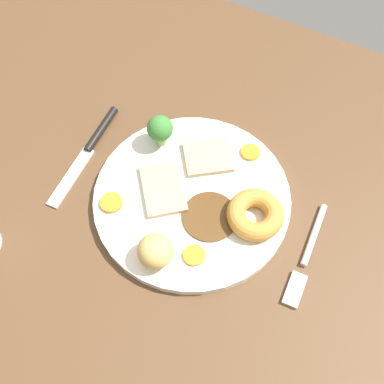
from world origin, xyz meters
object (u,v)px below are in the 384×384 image
meat_slice_main (163,189)px  carrot_coin_side (250,152)px  carrot_coin_back (111,203)px  fork (306,256)px  knife (91,146)px  carrot_coin_front (194,255)px  yorkshire_pudding (255,215)px  broccoli_floret (160,129)px  roast_potato_left (155,251)px  dinner_plate (192,198)px  meat_slice_under (208,157)px

meat_slice_main → carrot_coin_side: (-8.23, -11.23, -0.18)cm
carrot_coin_back → carrot_coin_side: (-13.44, -16.34, -0.06)cm
meat_slice_main → fork: meat_slice_main is taller
fork → knife: size_ratio=0.82×
carrot_coin_front → fork: carrot_coin_front is taller
carrot_coin_back → yorkshire_pudding: bearing=-159.4°
yorkshire_pudding → fork: yorkshire_pudding is taller
carrot_coin_front → carrot_coin_side: same height
broccoli_floret → knife: broccoli_floret is taller
yorkshire_pudding → knife: size_ratio=0.41×
carrot_coin_side → broccoli_floret: 13.47cm
carrot_coin_back → knife: 11.07cm
roast_potato_left → dinner_plate: bearing=-89.3°
roast_potato_left → knife: 21.09cm
carrot_coin_front → knife: carrot_coin_front is taller
dinner_plate → fork: dinner_plate is taller
meat_slice_main → dinner_plate: bearing=-165.1°
meat_slice_main → knife: 13.81cm
dinner_plate → carrot_coin_back: size_ratio=8.85×
roast_potato_left → fork: (-17.09, -9.44, -3.13)cm
roast_potato_left → carrot_coin_back: 10.27cm
meat_slice_main → roast_potato_left: roast_potato_left is taller
dinner_plate → meat_slice_under: (0.80, -6.51, 1.10)cm
carrot_coin_front → fork: 14.75cm
dinner_plate → broccoli_floret: 10.79cm
meat_slice_under → carrot_coin_back: size_ratio=2.15×
meat_slice_under → fork: (-18.02, 7.20, -1.41)cm
knife → meat_slice_under: bearing=104.7°
dinner_plate → roast_potato_left: size_ratio=5.85×
carrot_coin_side → knife: bearing=22.9°
dinner_plate → fork: (-17.22, 0.68, -0.31)cm
meat_slice_main → knife: bearing=-8.4°
dinner_plate → broccoli_floret: size_ratio=5.29×
carrot_coin_front → broccoli_floret: (12.52, -13.67, 2.84)cm
knife → meat_slice_main: bearing=78.0°
fork → meat_slice_main: bearing=-92.1°
fork → roast_potato_left: bearing=-64.2°
yorkshire_pudding → carrot_coin_back: (18.19, 6.85, -0.97)cm
dinner_plate → knife: size_ratio=1.47×
yorkshire_pudding → carrot_coin_back: size_ratio=2.46×
knife → carrot_coin_side: bearing=109.3°
meat_slice_under → fork: meat_slice_under is taller
roast_potato_left → knife: size_ratio=0.25×
meat_slice_main → roast_potato_left: size_ratio=1.75×
yorkshire_pudding → roast_potato_left: 14.03cm
broccoli_floret → meat_slice_main: bearing=121.3°
meat_slice_under → knife: size_ratio=0.36×
carrot_coin_front → carrot_coin_back: size_ratio=0.94×
dinner_plate → fork: 17.23cm
dinner_plate → broccoli_floret: (8.19, -5.93, 3.76)cm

